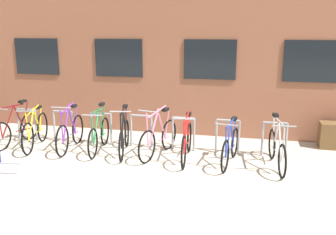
# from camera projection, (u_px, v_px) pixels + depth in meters

# --- Properties ---
(ground_plane) EXTENTS (42.00, 42.00, 0.00)m
(ground_plane) POSITION_uv_depth(u_px,v_px,m) (122.00, 178.00, 6.95)
(ground_plane) COLOR #B2ADA0
(storefront_building) EXTENTS (28.00, 7.33, 5.85)m
(storefront_building) POSITION_uv_depth(u_px,v_px,m) (189.00, 23.00, 12.75)
(storefront_building) COLOR brown
(storefront_building) RESTS_ON ground
(bike_rack) EXTENTS (6.55, 0.05, 0.78)m
(bike_rack) POSITION_uv_depth(u_px,v_px,m) (141.00, 128.00, 8.68)
(bike_rack) COLOR gray
(bike_rack) RESTS_ON ground
(bicycle_maroon) EXTENTS (0.44, 1.68, 1.05)m
(bicycle_maroon) POSITION_uv_depth(u_px,v_px,m) (16.00, 129.00, 8.90)
(bicycle_maroon) COLOR black
(bicycle_maroon) RESTS_ON ground
(bicycle_blue) EXTENTS (0.44, 1.62, 0.96)m
(bicycle_blue) POSITION_uv_depth(u_px,v_px,m) (230.00, 147.00, 7.62)
(bicycle_blue) COLOR black
(bicycle_blue) RESTS_ON ground
(bicycle_yellow) EXTENTS (0.56, 1.73, 1.00)m
(bicycle_yellow) POSITION_uv_depth(u_px,v_px,m) (35.00, 131.00, 8.70)
(bicycle_yellow) COLOR black
(bicycle_yellow) RESTS_ON ground
(bicycle_silver) EXTENTS (0.44, 1.72, 1.04)m
(bicycle_silver) POSITION_uv_depth(u_px,v_px,m) (277.00, 149.00, 7.45)
(bicycle_silver) COLOR black
(bicycle_silver) RESTS_ON ground
(bicycle_green) EXTENTS (0.44, 1.67, 1.07)m
(bicycle_green) POSITION_uv_depth(u_px,v_px,m) (99.00, 135.00, 8.44)
(bicycle_green) COLOR black
(bicycle_green) RESTS_ON ground
(bicycle_red) EXTENTS (0.44, 1.75, 1.03)m
(bicycle_red) POSITION_uv_depth(u_px,v_px,m) (187.00, 142.00, 7.89)
(bicycle_red) COLOR black
(bicycle_red) RESTS_ON ground
(bicycle_black) EXTENTS (0.53, 1.65, 1.09)m
(bicycle_black) POSITION_uv_depth(u_px,v_px,m) (124.00, 137.00, 8.27)
(bicycle_black) COLOR black
(bicycle_black) RESTS_ON ground
(bicycle_purple) EXTENTS (0.44, 1.69, 1.11)m
(bicycle_purple) POSITION_uv_depth(u_px,v_px,m) (70.00, 133.00, 8.55)
(bicycle_purple) COLOR black
(bicycle_purple) RESTS_ON ground
(bicycle_pink) EXTENTS (0.54, 1.69, 1.11)m
(bicycle_pink) POSITION_uv_depth(u_px,v_px,m) (159.00, 138.00, 8.13)
(bicycle_pink) COLOR black
(bicycle_pink) RESTS_ON ground
(planter_box) EXTENTS (0.70, 0.44, 0.60)m
(planter_box) POSITION_uv_depth(u_px,v_px,m) (335.00, 136.00, 8.64)
(planter_box) COLOR brown
(planter_box) RESTS_ON ground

